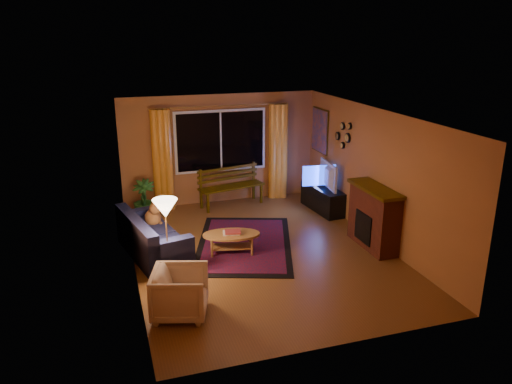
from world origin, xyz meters
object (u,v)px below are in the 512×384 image
object	(u,v)px
sofa	(153,235)
coffee_table	(231,243)
armchair	(180,291)
floor_lamp	(167,239)
tv_console	(323,199)
bench	(232,196)

from	to	relation	value
sofa	coffee_table	world-z (taller)	sofa
armchair	sofa	bearing A→B (deg)	20.43
coffee_table	armchair	bearing A→B (deg)	-124.24
armchair	floor_lamp	size ratio (longest dim) A/B	0.59
floor_lamp	tv_console	xyz separation A→B (m)	(3.73, 2.08, -0.38)
coffee_table	tv_console	xyz separation A→B (m)	(2.52, 1.55, 0.08)
sofa	tv_console	bearing A→B (deg)	4.83
floor_lamp	tv_console	bearing A→B (deg)	29.11
coffee_table	sofa	bearing A→B (deg)	166.38
bench	coffee_table	xyz separation A→B (m)	(-0.67, -2.48, -0.04)
bench	floor_lamp	xyz separation A→B (m)	(-1.87, -3.00, 0.42)
armchair	floor_lamp	bearing A→B (deg)	16.54
bench	armchair	bearing A→B (deg)	-126.35
bench	floor_lamp	size ratio (longest dim) A/B	1.17
floor_lamp	coffee_table	xyz separation A→B (m)	(1.21, 0.52, -0.46)
sofa	armchair	size ratio (longest dim) A/B	2.45
floor_lamp	coffee_table	size ratio (longest dim) A/B	1.26
sofa	coffee_table	bearing A→B (deg)	-26.38
floor_lamp	bench	bearing A→B (deg)	58.07
floor_lamp	tv_console	distance (m)	4.28
sofa	armchair	distance (m)	2.12
coffee_table	bench	bearing A→B (deg)	74.99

